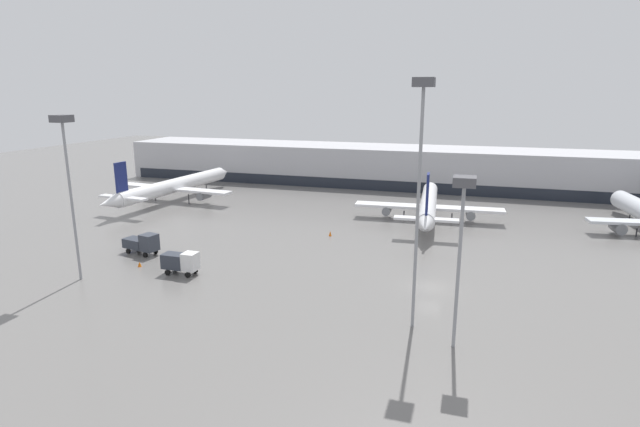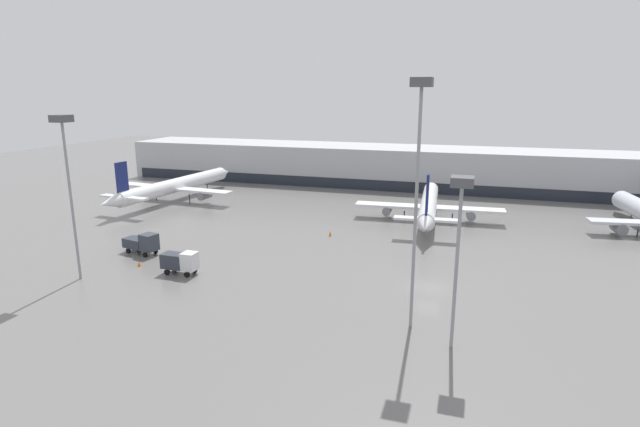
# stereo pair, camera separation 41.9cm
# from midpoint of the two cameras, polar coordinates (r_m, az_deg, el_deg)

# --- Properties ---
(ground_plane) EXTENTS (320.00, 320.00, 0.00)m
(ground_plane) POSITION_cam_midpoint_polar(r_m,az_deg,el_deg) (58.25, 12.53, -8.26)
(ground_plane) COLOR slate
(terminal_building) EXTENTS (160.00, 30.56, 9.00)m
(terminal_building) POSITION_cam_midpoint_polar(r_m,az_deg,el_deg) (117.20, 15.61, 4.91)
(terminal_building) COLOR #B2B2B7
(terminal_building) RESTS_ON ground_plane
(parked_jet_0) EXTENTS (25.07, 33.74, 9.95)m
(parked_jet_0) POSITION_cam_midpoint_polar(r_m,az_deg,el_deg) (86.69, 12.44, 0.98)
(parked_jet_0) COLOR white
(parked_jet_0) RESTS_ON ground_plane
(parked_jet_1) EXTENTS (25.83, 38.87, 9.69)m
(parked_jet_1) POSITION_cam_midpoint_polar(r_m,az_deg,el_deg) (104.08, -16.21, 3.04)
(parked_jet_1) COLOR white
(parked_jet_1) RESTS_ON ground_plane
(service_truck_0) EXTENTS (5.55, 3.00, 2.95)m
(service_truck_0) POSITION_cam_midpoint_polar(r_m,az_deg,el_deg) (71.89, -19.48, -3.17)
(service_truck_0) COLOR #2D333D
(service_truck_0) RESTS_ON ground_plane
(service_truck_1) EXTENTS (4.45, 1.88, 2.82)m
(service_truck_1) POSITION_cam_midpoint_polar(r_m,az_deg,el_deg) (62.65, -15.51, -5.27)
(service_truck_1) COLOR #2D333D
(service_truck_1) RESTS_ON ground_plane
(traffic_cone_1) EXTENTS (0.45, 0.45, 0.77)m
(traffic_cone_1) POSITION_cam_midpoint_polar(r_m,az_deg,el_deg) (76.38, 1.32, -2.30)
(traffic_cone_1) COLOR orange
(traffic_cone_1) RESTS_ON ground_plane
(traffic_cone_2) EXTENTS (0.47, 0.47, 0.65)m
(traffic_cone_2) POSITION_cam_midpoint_polar(r_m,az_deg,el_deg) (67.28, -19.80, -5.44)
(traffic_cone_2) COLOR orange
(traffic_cone_2) RESTS_ON ground_plane
(traffic_cone_3) EXTENTS (0.45, 0.45, 0.76)m
(traffic_cone_3) POSITION_cam_midpoint_polar(r_m,az_deg,el_deg) (77.64, -20.82, -2.96)
(traffic_cone_3) COLOR orange
(traffic_cone_3) RESTS_ON ground_plane
(apron_light_mast_0) EXTENTS (1.80, 1.80, 22.68)m
(apron_light_mast_0) POSITION_cam_midpoint_polar(r_m,az_deg,el_deg) (44.15, 11.53, 8.12)
(apron_light_mast_0) COLOR gray
(apron_light_mast_0) RESTS_ON ground_plane
(apron_light_mast_2) EXTENTS (1.80, 1.80, 19.04)m
(apron_light_mast_2) POSITION_cam_midpoint_polar(r_m,az_deg,el_deg) (62.47, -26.92, 6.26)
(apron_light_mast_2) COLOR gray
(apron_light_mast_2) RESTS_ON ground_plane
(apron_light_mast_3) EXTENTS (1.80, 1.80, 14.94)m
(apron_light_mast_3) POSITION_cam_midpoint_polar(r_m,az_deg,el_deg) (41.93, 16.01, 0.22)
(apron_light_mast_3) COLOR gray
(apron_light_mast_3) RESTS_ON ground_plane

